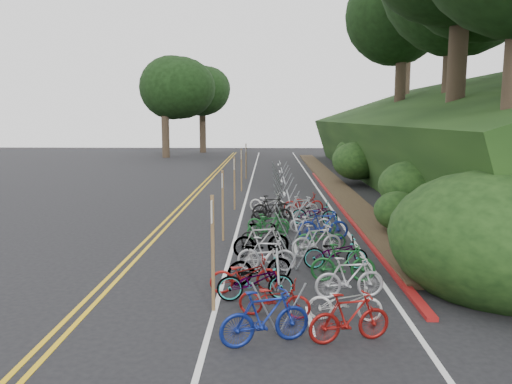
{
  "coord_description": "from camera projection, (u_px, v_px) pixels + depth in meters",
  "views": [
    {
      "loc": [
        2.2,
        -12.15,
        4.3
      ],
      "look_at": [
        1.69,
        7.95,
        1.3
      ],
      "focal_mm": 35.0,
      "sensor_mm": 36.0,
      "label": 1
    }
  ],
  "objects": [
    {
      "name": "signposts_rest",
      "position": [
        238.0,
        173.0,
        26.32
      ],
      "size": [
        0.08,
        18.4,
        2.5
      ],
      "color": "brown",
      "rests_on": "ground"
    },
    {
      "name": "ground",
      "position": [
        182.0,
        288.0,
        12.7
      ],
      "size": [
        120.0,
        120.0,
        0.0
      ],
      "primitive_type": "plane",
      "color": "black",
      "rests_on": "ground"
    },
    {
      "name": "embankment",
      "position": [
        442.0,
        146.0,
        30.82
      ],
      "size": [
        14.3,
        48.14,
        9.11
      ],
      "color": "black",
      "rests_on": "ground"
    },
    {
      "name": "road_markings",
      "position": [
        234.0,
        213.0,
        22.67
      ],
      "size": [
        7.47,
        80.0,
        0.01
      ],
      "color": "gold",
      "rests_on": "ground"
    },
    {
      "name": "bike_front",
      "position": [
        245.0,
        274.0,
        12.33
      ],
      "size": [
        0.91,
        1.82,
        0.92
      ],
      "primitive_type": "imported",
      "rotation": [
        0.0,
        0.0,
        1.75
      ],
      "color": "maroon",
      "rests_on": "ground"
    },
    {
      "name": "signpost_near",
      "position": [
        213.0,
        246.0,
        11.0
      ],
      "size": [
        0.08,
        0.4,
        2.64
      ],
      "color": "brown",
      "rests_on": "ground"
    },
    {
      "name": "red_curb",
      "position": [
        340.0,
        205.0,
        24.41
      ],
      "size": [
        0.25,
        28.0,
        0.1
      ],
      "primitive_type": "cube",
      "color": "maroon",
      "rests_on": "ground"
    },
    {
      "name": "bike_valet",
      "position": [
        295.0,
        237.0,
        16.03
      ],
      "size": [
        3.08,
        15.31,
        1.09
      ],
      "color": "navy",
      "rests_on": "ground"
    },
    {
      "name": "bike_rack_front",
      "position": [
        278.0,
        277.0,
        11.11
      ],
      "size": [
        1.11,
        2.64,
        1.09
      ],
      "color": "gray",
      "rests_on": "ground"
    },
    {
      "name": "bike_racks_rest",
      "position": [
        284.0,
        186.0,
        25.35
      ],
      "size": [
        1.14,
        23.0,
        1.17
      ],
      "color": "gray",
      "rests_on": "ground"
    }
  ]
}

